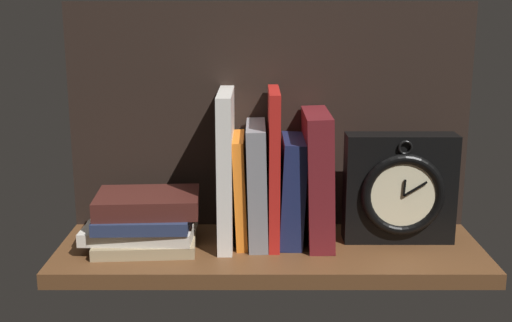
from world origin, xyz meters
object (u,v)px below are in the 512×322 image
object	(u,v)px
book_white_catcher	(224,168)
book_red_requiem	(272,167)
framed_clock	(398,189)
book_stack_side	(143,221)
book_maroon_dawkins	(315,178)
book_orange_pandolfini	(239,189)
book_gray_chess	(255,183)
book_navy_bierce	(290,190)

from	to	relation	value
book_white_catcher	book_red_requiem	bearing A→B (deg)	0.00
framed_clock	book_stack_side	xyz separation A→B (cm)	(-42.66, -2.52, -4.71)
book_white_catcher	book_maroon_dawkins	bearing A→B (deg)	0.00
book_white_catcher	book_orange_pandolfini	xyz separation A→B (cm)	(2.42, 0.00, -3.71)
framed_clock	book_maroon_dawkins	bearing A→B (deg)	177.74
book_red_requiem	framed_clock	size ratio (longest dim) A/B	1.40
book_orange_pandolfini	book_red_requiem	size ratio (longest dim) A/B	0.70
book_gray_chess	book_maroon_dawkins	xyz separation A→B (cm)	(10.15, 0.00, 1.03)
book_gray_chess	book_stack_side	bearing A→B (deg)	-170.68
book_gray_chess	book_navy_bierce	distance (cm)	5.97
book_red_requiem	book_maroon_dawkins	bearing A→B (deg)	0.00
book_red_requiem	book_maroon_dawkins	xyz separation A→B (cm)	(7.39, 0.00, -1.86)
framed_clock	book_stack_side	size ratio (longest dim) A/B	0.96
book_gray_chess	book_stack_side	xyz separation A→B (cm)	(-18.68, -3.06, -5.57)
framed_clock	book_stack_side	distance (cm)	43.00
book_maroon_dawkins	book_gray_chess	bearing A→B (deg)	180.00
book_white_catcher	book_stack_side	distance (cm)	16.12
book_navy_bierce	book_maroon_dawkins	bearing A→B (deg)	0.00
book_maroon_dawkins	book_stack_side	world-z (taller)	book_maroon_dawkins
book_orange_pandolfini	book_maroon_dawkins	size ratio (longest dim) A/B	0.82
book_gray_chess	framed_clock	size ratio (longest dim) A/B	1.09
book_stack_side	book_orange_pandolfini	bearing A→B (deg)	10.91
book_navy_bierce	book_maroon_dawkins	world-z (taller)	book_maroon_dawkins
book_navy_bierce	framed_clock	xyz separation A→B (cm)	(18.13, -0.55, 0.29)
book_white_catcher	book_navy_bierce	distance (cm)	11.73
book_gray_chess	framed_clock	xyz separation A→B (cm)	(23.99, -0.55, -0.86)
book_white_catcher	book_maroon_dawkins	distance (cm)	15.45
book_maroon_dawkins	book_white_catcher	bearing A→B (deg)	180.00
book_navy_bierce	book_maroon_dawkins	distance (cm)	4.82
book_gray_chess	book_navy_bierce	xyz separation A→B (cm)	(5.86, 0.00, -1.15)
book_orange_pandolfini	book_navy_bierce	world-z (taller)	book_orange_pandolfini
book_orange_pandolfini	book_gray_chess	distance (cm)	2.95
book_white_catcher	book_red_requiem	distance (cm)	7.97
book_white_catcher	book_orange_pandolfini	world-z (taller)	book_white_catcher
book_red_requiem	book_stack_side	bearing A→B (deg)	-171.87
book_navy_bierce	framed_clock	size ratio (longest dim) A/B	0.96
book_gray_chess	book_white_catcher	bearing A→B (deg)	180.00
book_gray_chess	book_red_requiem	size ratio (longest dim) A/B	0.78
book_navy_bierce	book_white_catcher	bearing A→B (deg)	180.00
book_orange_pandolfini	framed_clock	world-z (taller)	framed_clock
book_stack_side	book_white_catcher	bearing A→B (deg)	12.81
framed_clock	book_white_catcher	bearing A→B (deg)	178.93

